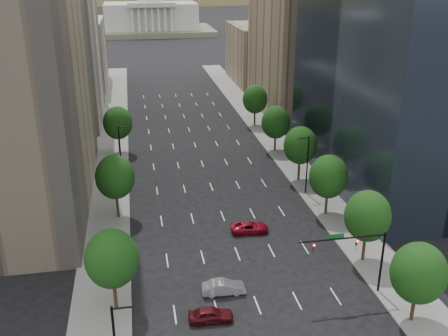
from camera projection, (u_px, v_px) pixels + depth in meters
sidewalk_left at (109, 194)px, 76.47m from camera, size 6.00×200.00×0.15m
sidewalk_right at (307, 179)px, 81.58m from camera, size 6.00×200.00×0.15m
midrise_cream_left at (62, 38)px, 107.73m from camera, size 14.00×30.00×35.00m
filler_left at (79, 54)px, 141.05m from camera, size 14.00×26.00×18.00m
parking_tan_right at (294, 46)px, 114.17m from camera, size 14.00×30.00×30.00m
filler_right at (258, 54)px, 146.93m from camera, size 14.00×26.00×16.00m
tree_right_0 at (419, 273)px, 47.38m from camera, size 5.20×5.20×8.39m
tree_right_1 at (367, 216)px, 57.30m from camera, size 5.20×5.20×8.75m
tree_right_2 at (328, 177)px, 68.32m from camera, size 5.20×5.20×8.61m
tree_right_3 at (300, 145)px, 79.18m from camera, size 5.20×5.20×8.89m
tree_right_4 at (276, 122)px, 92.13m from camera, size 5.20×5.20×8.46m
tree_right_5 at (255, 99)px, 106.65m from camera, size 5.20×5.20×8.75m
tree_left_0 at (112, 259)px, 49.02m from camera, size 5.20×5.20×8.75m
tree_left_1 at (115, 177)px, 67.22m from camera, size 5.20×5.20×8.97m
tree_left_2 at (118, 123)px, 91.09m from camera, size 5.20×5.20×8.68m
streetlight_rn at (307, 163)px, 74.91m from camera, size 1.70×0.20×9.00m
streetlight_ln at (121, 152)px, 79.61m from camera, size 1.70×0.20×9.00m
traffic_signal at (360, 251)px, 51.45m from camera, size 9.12×0.40×7.38m
capitol at (151, 16)px, 249.25m from camera, size 60.00×40.00×35.20m
foothills at (169, 29)px, 591.74m from camera, size 720.00×413.00×263.00m
car_maroon at (211, 315)px, 49.07m from camera, size 4.40×1.97×1.47m
car_silver at (224, 287)px, 53.21m from camera, size 4.54×1.72×1.48m
car_red_far at (250, 227)px, 65.44m from camera, size 4.96×2.51×1.34m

